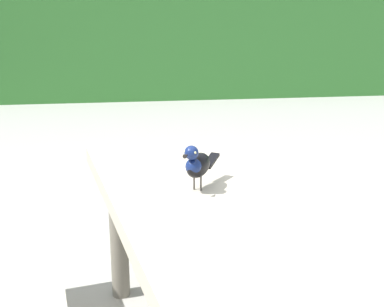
{
  "coord_description": "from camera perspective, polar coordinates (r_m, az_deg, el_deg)",
  "views": [
    {
      "loc": [
        -0.11,
        -1.59,
        1.34
      ],
      "look_at": [
        0.18,
        0.21,
        0.84
      ],
      "focal_mm": 44.12,
      "sensor_mm": 36.0,
      "label": 1
    }
  ],
  "objects": [
    {
      "name": "hedge_wall",
      "position": [
        9.63,
        -8.64,
        13.09
      ],
      "size": [
        28.0,
        2.34,
        1.98
      ],
      "primitive_type": "cube",
      "color": "#387A33",
      "rests_on": "ground"
    },
    {
      "name": "picnic_table_foreground",
      "position": [
        1.76,
        3.73,
        -11.27
      ],
      "size": [
        1.94,
        1.96,
        0.74
      ],
      "color": "#B2A893",
      "rests_on": "ground"
    },
    {
      "name": "bird_grackle",
      "position": [
        1.74,
        0.63,
        -1.28
      ],
      "size": [
        0.18,
        0.25,
        0.18
      ],
      "color": "black",
      "rests_on": "picnic_table_foreground"
    }
  ]
}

